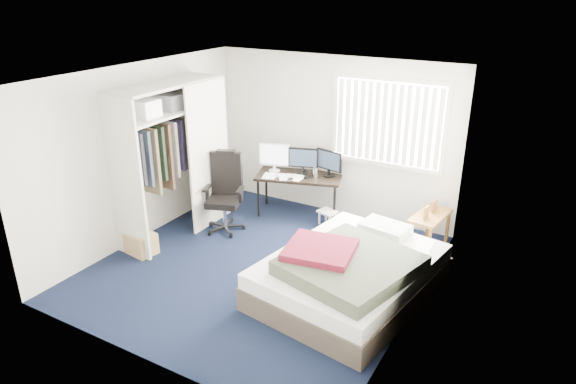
{
  "coord_description": "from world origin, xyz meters",
  "views": [
    {
      "loc": [
        3.22,
        -4.96,
        3.49
      ],
      "look_at": [
        0.17,
        0.4,
        0.96
      ],
      "focal_mm": 32.0,
      "sensor_mm": 36.0,
      "label": 1
    }
  ],
  "objects_px": {
    "bed": "(349,273)",
    "desk": "(300,172)",
    "office_chair": "(225,200)",
    "nightstand": "(430,219)"
  },
  "relations": [
    {
      "from": "office_chair",
      "to": "nightstand",
      "type": "xyz_separation_m",
      "value": [
        2.84,
        0.89,
        -0.01
      ]
    },
    {
      "from": "bed",
      "to": "desk",
      "type": "bearing_deg",
      "value": 132.47
    },
    {
      "from": "office_chair",
      "to": "desk",
      "type": "bearing_deg",
      "value": 56.01
    },
    {
      "from": "desk",
      "to": "office_chair",
      "type": "xyz_separation_m",
      "value": [
        -0.7,
        -1.04,
        -0.24
      ]
    },
    {
      "from": "office_chair",
      "to": "bed",
      "type": "xyz_separation_m",
      "value": [
        2.35,
        -0.76,
        -0.16
      ]
    },
    {
      "from": "nightstand",
      "to": "office_chair",
      "type": "bearing_deg",
      "value": -162.54
    },
    {
      "from": "nightstand",
      "to": "desk",
      "type": "bearing_deg",
      "value": 176.13
    },
    {
      "from": "desk",
      "to": "office_chair",
      "type": "relative_size",
      "value": 1.22
    },
    {
      "from": "desk",
      "to": "nightstand",
      "type": "xyz_separation_m",
      "value": [
        2.14,
        -0.14,
        -0.26
      ]
    },
    {
      "from": "nightstand",
      "to": "bed",
      "type": "bearing_deg",
      "value": -106.53
    }
  ]
}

